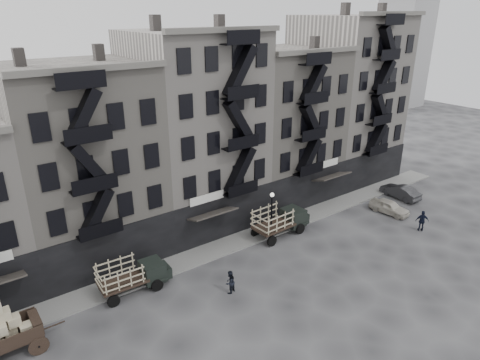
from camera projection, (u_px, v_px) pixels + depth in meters
ground at (263, 262)px, 33.78m from camera, size 140.00×140.00×0.00m
sidewalk at (235, 242)px, 36.55m from camera, size 55.00×2.50×0.15m
building_midwest at (83, 164)px, 32.83m from camera, size 10.00×11.35×16.20m
building_center at (195, 131)px, 37.96m from camera, size 10.00×11.35×18.20m
building_mideast at (280, 125)px, 43.83m from camera, size 10.00×11.35×16.20m
building_east at (346, 99)px, 48.77m from camera, size 10.00×11.35×19.20m
lamp_post at (272, 209)px, 36.33m from camera, size 0.36×0.36×4.28m
wagon at (0, 328)px, 23.95m from camera, size 4.07×2.20×3.44m
stake_truck_west at (132, 273)px, 29.84m from camera, size 5.09×2.27×2.52m
stake_truck_east at (280, 218)px, 37.35m from camera, size 5.58×2.50×2.75m
car_east at (389, 207)px, 41.65m from camera, size 2.03×4.06×1.33m
car_far at (400, 192)px, 45.02m from camera, size 1.74×4.38×1.42m
pedestrian_mid at (230, 282)px, 29.84m from camera, size 1.00×0.88×1.72m
policeman at (422, 221)px, 38.23m from camera, size 1.15×1.13×1.94m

